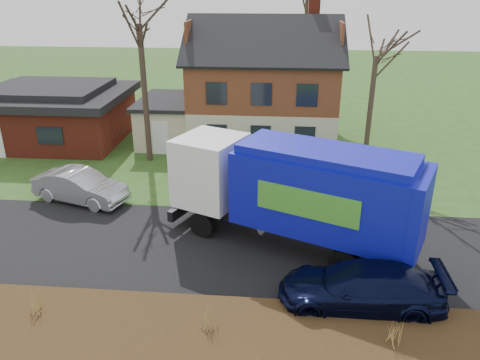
{
  "coord_description": "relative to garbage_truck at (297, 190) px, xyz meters",
  "views": [
    {
      "loc": [
        3.07,
        -16.28,
        10.0
      ],
      "look_at": [
        1.44,
        2.5,
        1.93
      ],
      "focal_mm": 35.0,
      "sensor_mm": 36.0,
      "label": 1
    }
  ],
  "objects": [
    {
      "name": "mulch_verge",
      "position": [
        -3.86,
        -5.7,
        -2.36
      ],
      "size": [
        80.0,
        3.5,
        0.3
      ],
      "primitive_type": "cube",
      "color": "black",
      "rests_on": "ground"
    },
    {
      "name": "grass_clump_west",
      "position": [
        -8.22,
        -5.29,
        -1.79
      ],
      "size": [
        0.31,
        0.26,
        0.83
      ],
      "color": "#9F8D46",
      "rests_on": "mulch_verge"
    },
    {
      "name": "garbage_truck",
      "position": [
        0.0,
        0.0,
        0.0
      ],
      "size": [
        10.38,
        6.59,
        4.35
      ],
      "rotation": [
        0.0,
        0.0,
        -0.42
      ],
      "color": "black",
      "rests_on": "ground"
    },
    {
      "name": "tree_front_west",
      "position": [
        -8.49,
        9.21,
        6.5
      ],
      "size": [
        3.68,
        3.68,
        10.93
      ],
      "color": "#392A22",
      "rests_on": "ground"
    },
    {
      "name": "silver_sedan",
      "position": [
        -10.33,
        3.34,
        -1.73
      ],
      "size": [
        5.02,
        2.97,
        1.56
      ],
      "primitive_type": "imported",
      "rotation": [
        0.0,
        0.0,
        1.27
      ],
      "color": "#B3B6BC",
      "rests_on": "ground"
    },
    {
      "name": "road",
      "position": [
        -3.86,
        -0.4,
        -2.5
      ],
      "size": [
        80.0,
        7.0,
        0.02
      ],
      "primitive_type": "cube",
      "color": "black",
      "rests_on": "ground"
    },
    {
      "name": "main_house",
      "position": [
        -2.37,
        13.51,
        1.52
      ],
      "size": [
        12.95,
        8.95,
        9.26
      ],
      "color": "beige",
      "rests_on": "ground"
    },
    {
      "name": "grass_clump_mid",
      "position": [
        -2.68,
        -5.57,
        -1.79
      ],
      "size": [
        0.3,
        0.25,
        0.85
      ],
      "color": "olive",
      "rests_on": "mulch_verge"
    },
    {
      "name": "grass_clump_east",
      "position": [
        2.67,
        -5.73,
        -1.79
      ],
      "size": [
        0.33,
        0.28,
        0.84
      ],
      "color": "#A38448",
      "rests_on": "mulch_verge"
    },
    {
      "name": "tree_front_east",
      "position": [
        4.26,
        9.37,
        4.79
      ],
      "size": [
        3.23,
        3.23,
        8.98
      ],
      "color": "#3F3125",
      "rests_on": "ground"
    },
    {
      "name": "ranch_house",
      "position": [
        -15.86,
        12.6,
        -0.7
      ],
      "size": [
        9.8,
        8.2,
        3.7
      ],
      "color": "maroon",
      "rests_on": "ground"
    },
    {
      "name": "navy_wagon",
      "position": [
        2.05,
        -3.75,
        -1.73
      ],
      "size": [
        5.36,
        2.2,
        1.55
      ],
      "primitive_type": "imported",
      "rotation": [
        0.0,
        0.0,
        -1.58
      ],
      "color": "black",
      "rests_on": "ground"
    },
    {
      "name": "ground",
      "position": [
        -3.86,
        -0.4,
        -2.51
      ],
      "size": [
        120.0,
        120.0,
        0.0
      ],
      "primitive_type": "plane",
      "color": "#2A4D19",
      "rests_on": "ground"
    }
  ]
}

